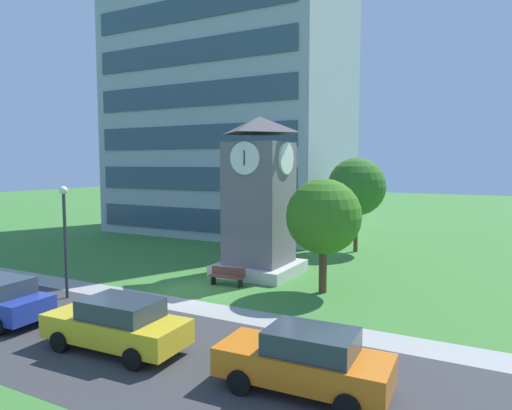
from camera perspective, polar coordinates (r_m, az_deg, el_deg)
ground_plane at (r=22.33m, az=-8.39°, el=-10.36°), size 160.00×160.00×0.00m
street_asphalt at (r=17.82m, az=-21.11°, el=-14.69°), size 120.00×7.20×0.01m
kerb_strip at (r=20.80m, az=-11.74°, el=-11.57°), size 120.00×1.60×0.01m
office_building at (r=42.09m, az=-3.14°, el=16.71°), size 19.53×12.42×28.80m
clock_tower at (r=24.63m, az=0.41°, el=-0.09°), size 4.08×4.08×8.44m
park_bench at (r=22.80m, az=-3.60°, el=-8.79°), size 1.84×0.69×0.88m
street_lamp at (r=21.83m, az=-22.63°, el=-2.60°), size 0.36×0.36×4.98m
tree_streetside at (r=31.53m, az=12.36°, el=2.21°), size 3.88×3.88×6.35m
tree_near_tower at (r=21.21m, az=8.37°, el=-1.45°), size 3.47×3.47×5.28m
parked_car_yellow at (r=15.76m, az=-16.85°, el=-13.91°), size 4.84×2.19×1.69m
parked_car_orange at (r=12.67m, az=6.08°, el=-18.55°), size 4.61×2.10×1.69m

